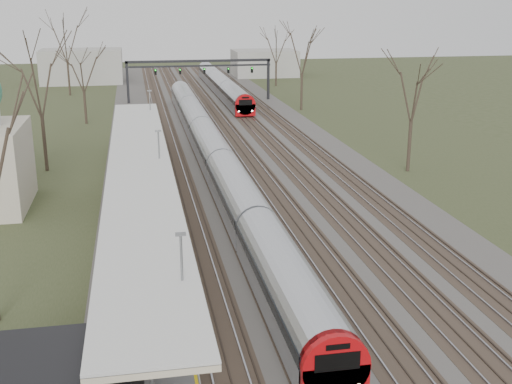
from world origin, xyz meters
The scene contains 9 objects.
track_bed centered at (0.26, 55.00, 0.06)m, with size 24.00×160.00×0.22m.
platform centered at (-9.05, 37.50, 0.50)m, with size 3.50×69.00×1.00m, color #9E9B93.
canopy centered at (-9.05, 32.99, 3.93)m, with size 4.10×50.00×3.11m.
signal_gantry centered at (0.29, 84.99, 4.91)m, with size 21.00×0.59×6.08m.
tree_west_far centered at (-17.00, 48.00, 8.02)m, with size 5.50×5.50×11.33m.
tree_east_far centered at (14.00, 42.00, 7.29)m, with size 5.00×5.00×10.30m.
train_near centered at (-2.50, 47.94, 1.48)m, with size 2.62×75.21×3.05m.
train_far centered at (4.50, 92.57, 1.48)m, with size 2.62×45.21×3.05m.
passenger centered at (-8.56, 17.88, 1.78)m, with size 0.57×0.37×1.56m, color #345665.
Camera 1 is at (-9.12, -8.75, 14.49)m, focal length 45.00 mm.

